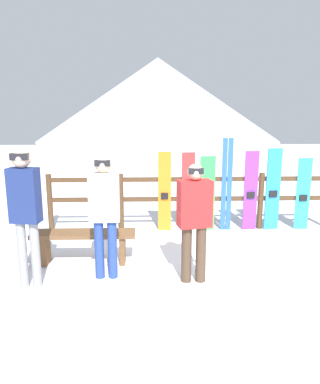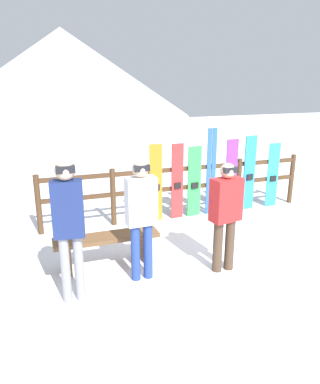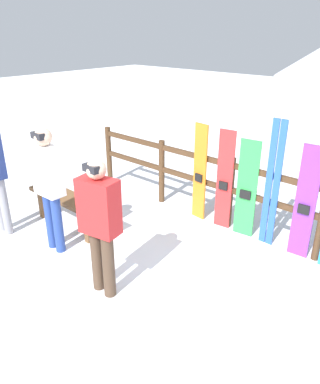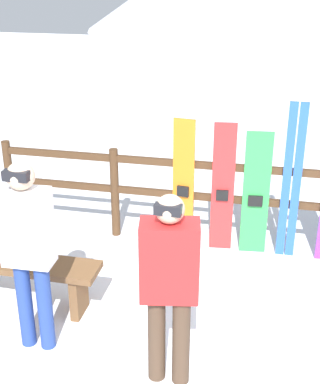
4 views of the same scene
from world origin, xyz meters
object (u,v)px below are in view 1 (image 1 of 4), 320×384
Objects in this scene: person_red at (194,215)px; snowboard_green at (207,194)px; ski_pair_blue at (227,185)px; snowboard_blue at (273,190)px; person_white at (104,208)px; person_navy at (25,206)px; snowboard_cyan at (303,194)px; bench at (84,240)px; snowboard_purple at (251,191)px; snowboard_orange at (165,192)px; snowboard_red at (188,192)px.

snowboard_green is (0.52, 2.18, -0.21)m from person_red.
snowboard_blue is at bearing -0.22° from ski_pair_blue.
ski_pair_blue is 0.89m from snowboard_blue.
person_white is at bearing -145.42° from snowboard_blue.
snowboard_cyan is (4.47, 2.25, -0.40)m from person_navy.
bench is 1.01× the size of snowboard_purple.
person_navy is (-2.13, -0.07, 0.16)m from person_red.
snowboard_blue is at bearing 34.58° from person_white.
person_white is 1.18× the size of snowboard_green.
person_navy is at bearing -153.30° from snowboard_cyan.
snowboard_orange reaches higher than snowboard_green.
snowboard_blue reaches higher than snowboard_green.
snowboard_blue is at bearing 179.98° from snowboard_cyan.
bench is 2.32m from snowboard_red.
person_red is at bearing -111.92° from ski_pair_blue.
snowboard_cyan is at bearing -0.14° from ski_pair_blue.
snowboard_blue reaches higher than snowboard_red.
snowboard_cyan is (1.83, -0.00, -0.02)m from snowboard_green.
bench is 4.20m from snowboard_cyan.
person_navy reaches higher than snowboard_blue.
person_red reaches higher than snowboard_red.
bench is 2.59m from snowboard_green.
snowboard_orange is at bearing 180.00° from snowboard_red.
bench is at bearing 157.09° from person_red.
snowboard_orange is 1.09× the size of snowboard_cyan.
snowboard_cyan is (2.19, -0.00, -0.06)m from snowboard_red.
person_white is 1.11× the size of snowboard_orange.
snowboard_orange is at bearing 50.65° from person_navy.
snowboard_red reaches higher than snowboard_cyan.
ski_pair_blue is at bearing 0.55° from snowboard_green.
snowboard_green is (2.65, 2.25, -0.38)m from person_navy.
bench is at bearing -129.78° from snowboard_orange.
snowboard_orange is (1.27, 1.52, 0.38)m from bench.
person_navy reaches higher than person_white.
person_navy reaches higher than snowboard_green.
snowboard_green is at bearing 76.66° from person_red.
snowboard_purple reaches higher than snowboard_cyan.
person_navy reaches higher than snowboard_purple.
person_red is 0.88× the size of person_navy.
person_white is at bearing 13.33° from person_navy.
snowboard_red is 1.08× the size of snowboard_cyan.
snowboard_cyan is at bearing 29.91° from person_white.
bench is 1.77m from person_red.
snowboard_purple is at bearing 38.86° from person_white.
person_navy is 1.19× the size of snowboard_orange.
person_white is 0.96× the size of ski_pair_blue.
bench is 0.87× the size of ski_pair_blue.
snowboard_red is (1.71, 1.52, 0.37)m from bench.
snowboard_red is at bearing 44.56° from person_navy.
person_navy is 0.99m from person_white.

